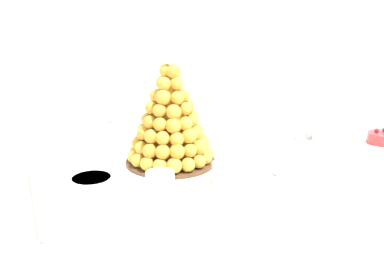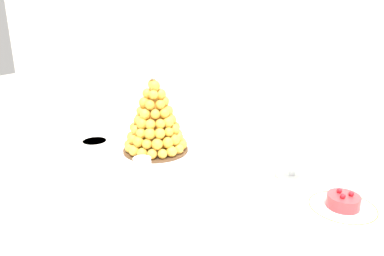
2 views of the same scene
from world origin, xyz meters
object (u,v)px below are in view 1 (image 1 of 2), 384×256
Objects in this scene: croquembouche at (171,121)px; fruit_tart_plate at (381,141)px; dessert_cup_centre at (224,174)px; creme_brulee_ramekin at (92,182)px; wine_glass at (111,114)px; serving_tray at (178,175)px; dessert_cup_mid_left at (160,184)px; dessert_cup_left at (77,202)px; dessert_cup_mid_right at (283,163)px; macaron_goblet at (313,91)px.

fruit_tart_plate is at bearing -8.21° from croquembouche.
dessert_cup_centre is 0.30m from creme_brulee_ramekin.
wine_glass is (-0.75, 0.32, 0.09)m from fruit_tart_plate.
serving_tray is 0.66m from fruit_tart_plate.
croquembouche reaches higher than fruit_tart_plate.
dessert_cup_centre is at bearing -18.92° from creme_brulee_ramekin.
serving_tray is at bearing 49.97° from dessert_cup_mid_left.
wine_glass is (-0.17, 0.40, 0.07)m from dessert_cup_centre.
dessert_cup_mid_right is at bearing 0.59° from dessert_cup_left.
wine_glass reaches higher than serving_tray.
macaron_goblet reaches higher than dessert_cup_left.
dessert_cup_mid_left is 0.75m from fruit_tart_plate.
croquembouche reaches higher than wine_glass.
macaron_goblet is (0.75, 0.22, 0.13)m from dessert_cup_left.
dessert_cup_mid_left reaches higher than dessert_cup_left.
dessert_cup_mid_right is at bearing -1.50° from dessert_cup_centre.
dessert_cup_mid_left is (-0.09, -0.18, -0.09)m from croquembouche.
dessert_cup_centre is at bearing -172.14° from fruit_tart_plate.
dessert_cup_mid_right reaches higher than fruit_tart_plate.
fruit_tart_plate is (0.58, 0.08, -0.02)m from dessert_cup_centre.
serving_tray is at bearing -74.07° from wine_glass.
dessert_cup_mid_right is (0.23, -0.18, -0.09)m from croquembouche.
dessert_cup_centre is (0.08, -0.09, 0.03)m from serving_tray.
macaron_goblet is (0.42, 0.21, 0.13)m from dessert_cup_centre.
wine_glass is (-0.10, 0.23, -0.02)m from croquembouche.
dessert_cup_left is 0.18m from dessert_cup_mid_left.
creme_brulee_ramekin is at bearing 178.03° from serving_tray.
fruit_tart_plate is at bearing -23.07° from wine_glass.
dessert_cup_centre is at bearing -69.44° from croquembouche.
serving_tray is 3.76× the size of fruit_tart_plate.
serving_tray is at bearing 179.06° from fruit_tart_plate.
serving_tray is 11.67× the size of dessert_cup_centre.
fruit_tart_plate is (0.42, 0.08, -0.02)m from dessert_cup_mid_right.
dessert_cup_mid_right is at bearing -139.89° from macaron_goblet.
dessert_cup_mid_left is at bearing -173.72° from fruit_tart_plate.
dessert_cup_mid_right is 0.59× the size of creme_brulee_ramekin.
fruit_tart_plate is (0.66, -0.01, 0.01)m from serving_tray.
dessert_cup_mid_right is at bearing -12.90° from creme_brulee_ramekin.
dessert_cup_mid_left reaches higher than creme_brulee_ramekin.
dessert_cup_left is at bearing -177.29° from dessert_cup_mid_left.
dessert_cup_left is 0.50m from dessert_cup_mid_right.
creme_brulee_ramekin is (-0.22, -0.08, -0.10)m from croquembouche.
croquembouche is 0.25m from wine_glass.
fruit_tart_plate is at bearing 6.28° from dessert_cup_mid_left.
dessert_cup_mid_right is (0.32, -0.00, 0.00)m from dessert_cup_mid_left.
dessert_cup_left is at bearing -112.23° from wine_glass.
dessert_cup_mid_right is (0.16, -0.00, 0.00)m from dessert_cup_centre.
wine_glass is (0.17, 0.41, 0.07)m from dessert_cup_left.
croquembouche reaches higher than serving_tray.
dessert_cup_mid_left reaches higher than serving_tray.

